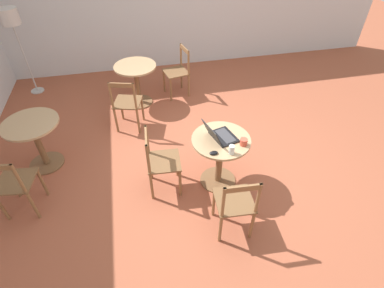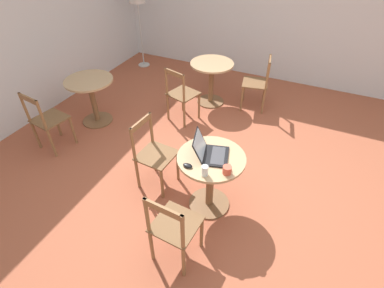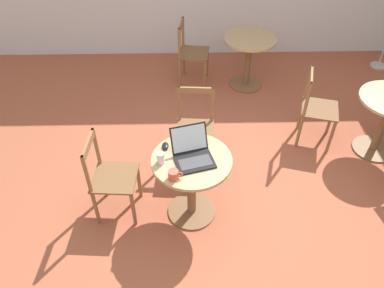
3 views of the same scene
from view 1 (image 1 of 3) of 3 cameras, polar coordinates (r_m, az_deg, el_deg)
The scene contains 15 objects.
ground_plane at distance 4.35m, azimuth 2.50°, elevation -3.55°, with size 16.00×16.00×0.00m, color #9E5138.
wall_side at distance 6.50m, azimuth -4.93°, elevation 25.69°, with size 0.06×9.40×2.70m.
cafe_table_near at distance 3.75m, azimuth 5.37°, elevation -1.55°, with size 0.72×0.72×0.73m.
cafe_table_mid at distance 5.41m, azimuth -10.55°, elevation 12.46°, with size 0.72×0.72×0.73m.
cafe_table_far at distance 4.49m, azimuth -27.71°, elevation 1.43°, with size 0.72×0.72×0.73m.
chair_near_back at distance 3.72m, azimuth -6.04°, elevation -3.42°, with size 0.43×0.43×0.90m.
chair_near_left at distance 3.30m, azimuth 8.21°, elevation -11.21°, with size 0.43×0.43×0.90m.
chair_mid_left at distance 4.82m, azimuth -12.27°, elevation 7.48°, with size 0.50×0.50×0.90m.
chair_mid_front at distance 5.64m, azimuth -2.68°, elevation 13.58°, with size 0.48×0.48×0.90m.
chair_far_left at distance 4.00m, azimuth -30.74°, elevation -6.64°, with size 0.46×0.46×0.90m.
floor_lamp at distance 6.16m, azimuth -31.24°, elevation 19.35°, with size 0.31×0.31×1.54m.
laptop at distance 3.58m, azimuth 5.37°, elevation 1.65°, with size 0.41×0.43×0.25m.
mouse at distance 3.39m, azimuth 4.16°, elevation -1.70°, with size 0.06×0.10×0.03m.
mug at distance 3.54m, azimuth 9.80°, elevation 0.41°, with size 0.12×0.09×0.08m.
drinking_glass at distance 3.40m, azimuth 7.56°, elevation -1.08°, with size 0.07×0.07×0.11m.
Camera 1 is at (-2.99, 0.85, 3.04)m, focal length 28.00 mm.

